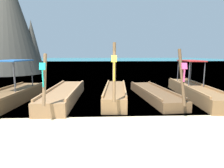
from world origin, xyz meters
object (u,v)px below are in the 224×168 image
Objects in this scene: longtail_boat_orange_ribbon at (7,97)px; longtail_boat_turquoise_ribbon at (64,95)px; longtail_boat_pink_ribbon at (154,94)px; karst_rock at (10,20)px; longtail_boat_yellow_ribbon at (115,94)px; longtail_boat_red_ribbon at (194,91)px.

longtail_boat_orange_ribbon is 1.11× the size of longtail_boat_turquoise_ribbon.
longtail_boat_turquoise_ribbon is 1.00× the size of longtail_boat_pink_ribbon.
karst_rock is at bearing 113.75° from longtail_boat_orange_ribbon.
longtail_boat_turquoise_ribbon is at bearing -176.74° from longtail_boat_pink_ribbon.
longtail_boat_yellow_ribbon reaches higher than longtail_boat_orange_ribbon.
karst_rock is (-16.20, 13.87, 6.04)m from longtail_boat_red_ribbon.
karst_rock is (-13.90, 13.98, 6.16)m from longtail_boat_pink_ribbon.
longtail_boat_yellow_ribbon is 19.45m from karst_rock.
karst_rock is (-6.56, 14.91, 6.05)m from longtail_boat_orange_ribbon.
longtail_boat_red_ribbon is 0.53× the size of karst_rock.
longtail_boat_orange_ribbon is 2.64m from longtail_boat_turquoise_ribbon.
longtail_boat_yellow_ribbon is at bearing 7.36° from longtail_boat_orange_ribbon.
longtail_boat_yellow_ribbon is 0.79× the size of longtail_boat_red_ribbon.
longtail_boat_turquoise_ribbon is 7.10m from longtail_boat_red_ribbon.
longtail_boat_yellow_ribbon is 0.90× the size of longtail_boat_pink_ribbon.
longtail_boat_yellow_ribbon is at bearing -173.25° from longtail_boat_pink_ribbon.
longtail_boat_turquoise_ribbon is at bearing 14.34° from longtail_boat_orange_ribbon.
longtail_boat_yellow_ribbon is (2.66, 0.02, 0.03)m from longtail_boat_turquoise_ribbon.
longtail_boat_orange_ribbon reaches higher than longtail_boat_turquoise_ribbon.
longtail_boat_pink_ribbon is at bearing 3.26° from longtail_boat_turquoise_ribbon.
longtail_boat_orange_ribbon is 5.26m from longtail_boat_yellow_ribbon.
longtail_boat_red_ribbon is at bearing 6.13° from longtail_boat_orange_ribbon.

